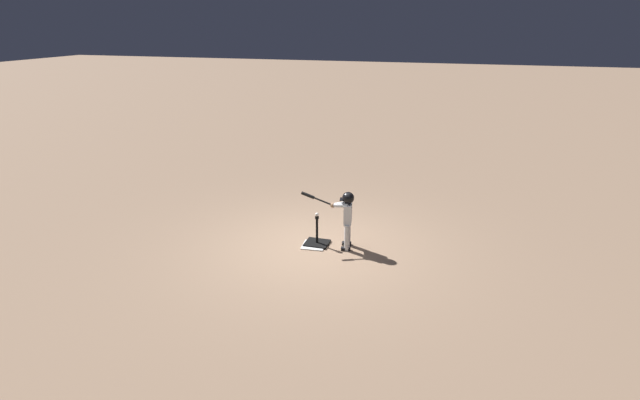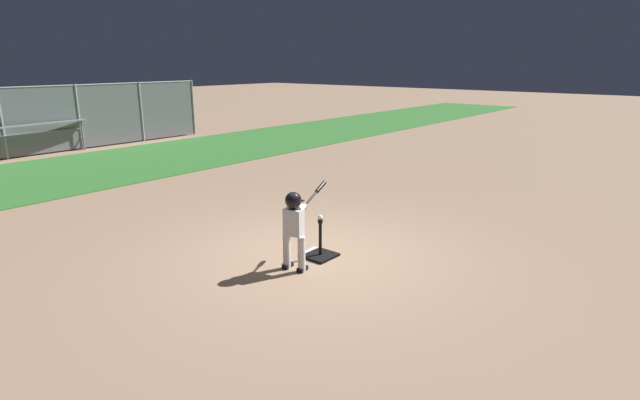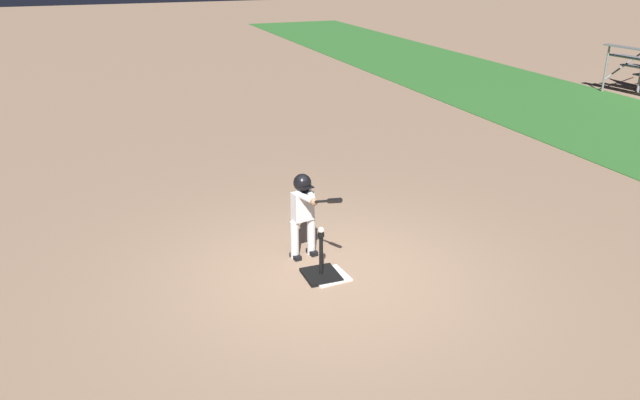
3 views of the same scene
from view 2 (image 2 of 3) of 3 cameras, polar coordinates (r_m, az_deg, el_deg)
ground_plane at (r=7.70m, az=-0.47°, el=-6.32°), size 90.00×90.00×0.00m
grass_outfield_strip at (r=14.82m, az=-27.86°, el=2.62°), size 56.00×5.10×0.02m
backstop_fence at (r=17.75m, az=-32.61°, el=7.52°), size 13.89×0.08×2.16m
home_plate at (r=7.71m, az=-0.29°, el=-6.20°), size 0.48×0.48×0.02m
batting_tee at (r=7.61m, az=0.03°, el=-6.01°), size 0.46×0.42×0.59m
batter_child at (r=6.97m, az=-2.87°, el=-2.36°), size 1.01×0.37×1.15m
baseball at (r=7.42m, az=0.03°, el=-1.99°), size 0.07×0.07×0.07m
bleachers_right_center at (r=18.50m, az=-30.86°, el=6.05°), size 3.52×2.18×1.04m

